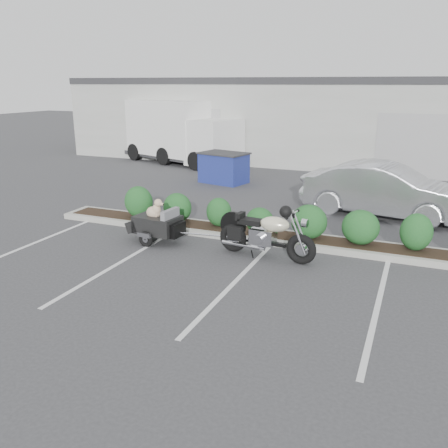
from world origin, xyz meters
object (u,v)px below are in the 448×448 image
at_px(pet_trailer, 157,224).
at_px(dumpster, 224,167).
at_px(motorcycle, 265,235).
at_px(sedan, 385,190).
at_px(delivery_truck, 181,133).

height_order(pet_trailer, dumpster, dumpster).
relative_size(motorcycle, sedan, 0.50).
bearing_deg(delivery_truck, pet_trailer, -46.40).
relative_size(motorcycle, dumpster, 1.15).
height_order(pet_trailer, sedan, sedan).
xyz_separation_m(dumpster, delivery_truck, (-3.74, 3.63, 0.83)).
height_order(sedan, delivery_truck, delivery_truck).
distance_m(sedan, dumpster, 6.76).
bearing_deg(delivery_truck, sedan, -13.52).
bearing_deg(sedan, dumpster, 76.26).
relative_size(pet_trailer, delivery_truck, 0.28).
xyz_separation_m(sedan, dumpster, (-6.21, 2.68, -0.17)).
distance_m(pet_trailer, dumpster, 7.41).
distance_m(pet_trailer, delivery_truck, 12.06).
relative_size(motorcycle, delivery_truck, 0.34).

